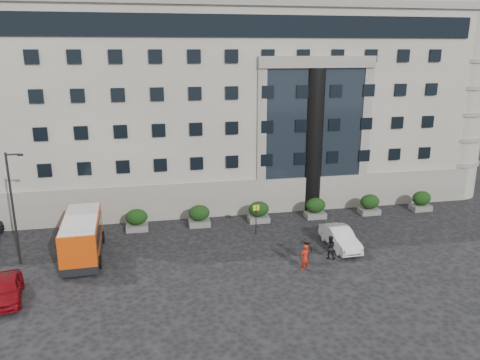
{
  "coord_description": "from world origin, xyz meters",
  "views": [
    {
      "loc": [
        -2.69,
        -29.55,
        14.57
      ],
      "look_at": [
        3.96,
        3.89,
        5.0
      ],
      "focal_mm": 35.0,
      "sensor_mm": 36.0,
      "label": 1
    }
  ],
  "objects_px": {
    "hedge_c": "(259,212)",
    "pedestrian_c": "(307,250)",
    "hedge_d": "(315,208)",
    "hedge_e": "(370,204)",
    "hedge_b": "(199,216)",
    "pedestrian_b": "(330,247)",
    "white_taxi": "(340,238)",
    "pedestrian_a": "(305,257)",
    "hedge_a": "(137,220)",
    "parked_car_d": "(14,201)",
    "bus_stop_sign": "(256,214)",
    "street_lamp": "(13,205)",
    "parked_car_a": "(7,289)",
    "minibus": "(82,235)",
    "hedge_f": "(421,201)"
  },
  "relations": [
    {
      "from": "pedestrian_b",
      "to": "hedge_d",
      "type": "bearing_deg",
      "value": -84.73
    },
    {
      "from": "hedge_c",
      "to": "pedestrian_c",
      "type": "xyz_separation_m",
      "value": [
        1.47,
        -8.43,
        -0.01
      ]
    },
    {
      "from": "hedge_a",
      "to": "pedestrian_a",
      "type": "relative_size",
      "value": 0.98
    },
    {
      "from": "hedge_c",
      "to": "pedestrian_a",
      "type": "bearing_deg",
      "value": -84.68
    },
    {
      "from": "pedestrian_a",
      "to": "pedestrian_c",
      "type": "xyz_separation_m",
      "value": [
        0.57,
        1.26,
        -0.03
      ]
    },
    {
      "from": "street_lamp",
      "to": "hedge_b",
      "type": "bearing_deg",
      "value": 20.07
    },
    {
      "from": "white_taxi",
      "to": "pedestrian_b",
      "type": "relative_size",
      "value": 2.69
    },
    {
      "from": "hedge_b",
      "to": "white_taxi",
      "type": "height_order",
      "value": "hedge_b"
    },
    {
      "from": "pedestrian_c",
      "to": "street_lamp",
      "type": "bearing_deg",
      "value": -37.01
    },
    {
      "from": "white_taxi",
      "to": "pedestrian_b",
      "type": "height_order",
      "value": "pedestrian_b"
    },
    {
      "from": "hedge_e",
      "to": "pedestrian_a",
      "type": "distance_m",
      "value": 13.56
    },
    {
      "from": "hedge_c",
      "to": "minibus",
      "type": "relative_size",
      "value": 0.26
    },
    {
      "from": "parked_car_a",
      "to": "pedestrian_c",
      "type": "bearing_deg",
      "value": -4.94
    },
    {
      "from": "hedge_a",
      "to": "white_taxi",
      "type": "height_order",
      "value": "hedge_a"
    },
    {
      "from": "hedge_e",
      "to": "bus_stop_sign",
      "type": "xyz_separation_m",
      "value": [
        -11.3,
        -2.8,
        0.8
      ]
    },
    {
      "from": "parked_car_d",
      "to": "hedge_a",
      "type": "bearing_deg",
      "value": -42.13
    },
    {
      "from": "hedge_f",
      "to": "white_taxi",
      "type": "distance_m",
      "value": 12.64
    },
    {
      "from": "hedge_d",
      "to": "minibus",
      "type": "xyz_separation_m",
      "value": [
        -19.35,
        -4.42,
        0.71
      ]
    },
    {
      "from": "street_lamp",
      "to": "hedge_a",
      "type": "bearing_deg",
      "value": 31.16
    },
    {
      "from": "hedge_a",
      "to": "pedestrian_a",
      "type": "xyz_separation_m",
      "value": [
        11.3,
        -9.68,
        0.01
      ]
    },
    {
      "from": "hedge_c",
      "to": "hedge_e",
      "type": "distance_m",
      "value": 10.4
    },
    {
      "from": "street_lamp",
      "to": "parked_car_a",
      "type": "relative_size",
      "value": 1.91
    },
    {
      "from": "bus_stop_sign",
      "to": "pedestrian_b",
      "type": "xyz_separation_m",
      "value": [
        4.16,
        -5.46,
        -0.86
      ]
    },
    {
      "from": "parked_car_a",
      "to": "pedestrian_a",
      "type": "relative_size",
      "value": 2.23
    },
    {
      "from": "street_lamp",
      "to": "hedge_f",
      "type": "bearing_deg",
      "value": 8.05
    },
    {
      "from": "street_lamp",
      "to": "parked_car_d",
      "type": "xyz_separation_m",
      "value": [
        -3.57,
        13.0,
        -3.7
      ]
    },
    {
      "from": "white_taxi",
      "to": "pedestrian_c",
      "type": "xyz_separation_m",
      "value": [
        -3.31,
        -1.89,
        0.14
      ]
    },
    {
      "from": "hedge_b",
      "to": "pedestrian_c",
      "type": "bearing_deg",
      "value": -51.62
    },
    {
      "from": "pedestrian_a",
      "to": "pedestrian_b",
      "type": "relative_size",
      "value": 1.08
    },
    {
      "from": "parked_car_a",
      "to": "hedge_a",
      "type": "bearing_deg",
      "value": 43.56
    },
    {
      "from": "pedestrian_b",
      "to": "parked_car_a",
      "type": "bearing_deg",
      "value": 23.02
    },
    {
      "from": "hedge_c",
      "to": "street_lamp",
      "type": "bearing_deg",
      "value": -165.33
    },
    {
      "from": "hedge_b",
      "to": "bus_stop_sign",
      "type": "relative_size",
      "value": 0.73
    },
    {
      "from": "pedestrian_b",
      "to": "pedestrian_c",
      "type": "bearing_deg",
      "value": 23.84
    },
    {
      "from": "hedge_d",
      "to": "street_lamp",
      "type": "height_order",
      "value": "street_lamp"
    },
    {
      "from": "hedge_b",
      "to": "pedestrian_b",
      "type": "height_order",
      "value": "hedge_b"
    },
    {
      "from": "hedge_c",
      "to": "parked_car_d",
      "type": "distance_m",
      "value": 23.4
    },
    {
      "from": "hedge_b",
      "to": "hedge_a",
      "type": "bearing_deg",
      "value": 180.0
    },
    {
      "from": "hedge_c",
      "to": "pedestrian_a",
      "type": "distance_m",
      "value": 9.72
    },
    {
      "from": "hedge_f",
      "to": "pedestrian_a",
      "type": "xyz_separation_m",
      "value": [
        -14.7,
        -9.68,
        0.01
      ]
    },
    {
      "from": "street_lamp",
      "to": "pedestrian_c",
      "type": "xyz_separation_m",
      "value": [
        19.81,
        -3.63,
        -3.45
      ]
    },
    {
      "from": "hedge_a",
      "to": "parked_car_a",
      "type": "relative_size",
      "value": 0.44
    },
    {
      "from": "hedge_c",
      "to": "bus_stop_sign",
      "type": "distance_m",
      "value": 3.05
    },
    {
      "from": "pedestrian_c",
      "to": "white_taxi",
      "type": "bearing_deg",
      "value": -176.9
    },
    {
      "from": "hedge_e",
      "to": "hedge_a",
      "type": "bearing_deg",
      "value": 180.0
    },
    {
      "from": "hedge_d",
      "to": "hedge_e",
      "type": "xyz_separation_m",
      "value": [
        5.2,
        0.0,
        0.0
      ]
    },
    {
      "from": "hedge_c",
      "to": "parked_car_d",
      "type": "relative_size",
      "value": 0.38
    },
    {
      "from": "minibus",
      "to": "hedge_e",
      "type": "bearing_deg",
      "value": 8.19
    },
    {
      "from": "hedge_d",
      "to": "parked_car_d",
      "type": "bearing_deg",
      "value": 163.17
    },
    {
      "from": "bus_stop_sign",
      "to": "hedge_b",
      "type": "bearing_deg",
      "value": 146.93
    }
  ]
}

